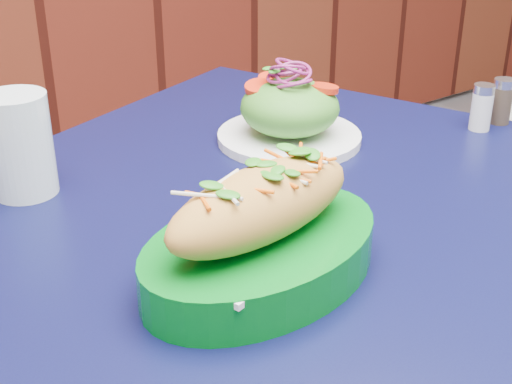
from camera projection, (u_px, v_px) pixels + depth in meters
cafe_table at (303, 270)px, 0.84m from camera, size 1.04×1.04×0.75m
banh_mi_basket at (262, 234)px, 0.65m from camera, size 0.28×0.20×0.12m
salad_plate at (290, 113)px, 0.96m from camera, size 0.20×0.20×0.11m
water_glass at (20, 145)px, 0.81m from camera, size 0.07×0.07×0.12m
salt_shaker at (482, 107)px, 1.00m from camera, size 0.03×0.03×0.07m
pepper_shaker at (502, 101)px, 1.02m from camera, size 0.03×0.03×0.07m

